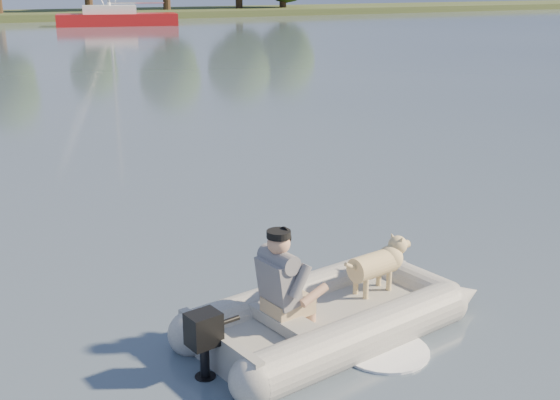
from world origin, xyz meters
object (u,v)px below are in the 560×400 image
sailboat (116,18)px  man (280,278)px  dog (373,269)px  dinghy (334,279)px

sailboat → man: bearing=-90.2°
man → dog: bearing=0.0°
man → dinghy: bearing=-4.2°
dinghy → sailboat: 49.38m
man → dog: size_ratio=1.16×
man → sailboat: bearing=66.8°
dog → sailboat: size_ratio=0.07×
dinghy → dog: (0.55, 0.14, -0.06)m
dinghy → man: size_ratio=4.42×
sailboat → dog: bearing=-89.0°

